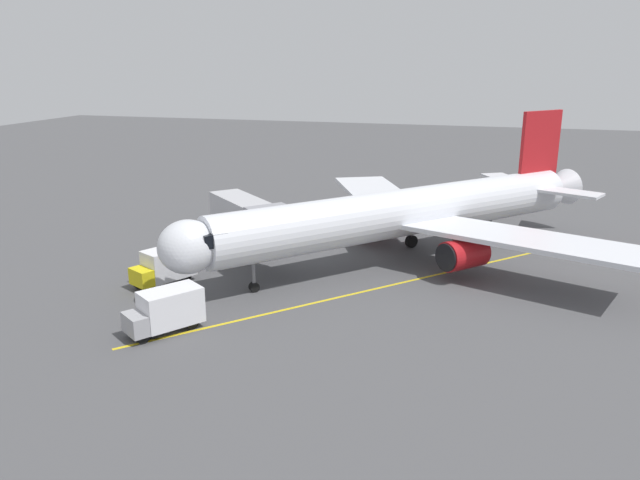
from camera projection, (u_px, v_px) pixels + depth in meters
name	position (u px, v px, depth m)	size (l,w,h in m)	color
ground_plane	(383.00, 262.00, 50.43)	(220.00, 220.00, 0.00)	#4C4C4F
apron_lead_in_line	(391.00, 285.00, 45.24)	(0.24, 40.00, 0.01)	yellow
airplane	(408.00, 213.00, 49.79)	(32.72, 33.39, 11.50)	silver
jet_bridge	(252.00, 220.00, 48.62)	(9.72, 9.24, 5.40)	#B7B7BC
ground_crew_marshaller	(222.00, 253.00, 49.73)	(0.46, 0.36, 1.71)	#23232D
box_truck_near_nose	(165.00, 310.00, 37.22)	(4.23, 4.89, 2.62)	#9E9EA3
tug_starboard_side	(480.00, 218.00, 61.63)	(2.41, 2.74, 1.50)	#9E9EA3
box_truck_rear_apron	(164.00, 266.00, 45.18)	(3.84, 4.98, 2.62)	yellow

